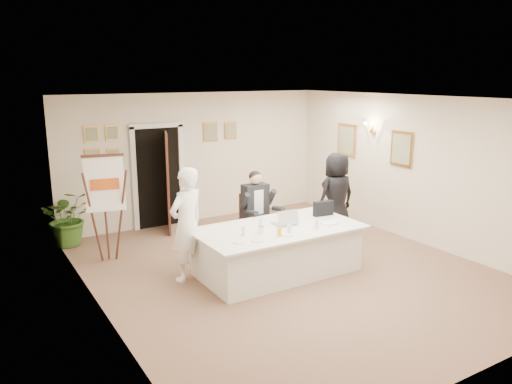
{
  "coord_description": "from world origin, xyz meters",
  "views": [
    {
      "loc": [
        -4.47,
        -6.38,
        3.16
      ],
      "look_at": [
        -0.23,
        0.6,
        1.24
      ],
      "focal_mm": 35.0,
      "sensor_mm": 36.0,
      "label": 1
    }
  ],
  "objects": [
    {
      "name": "laptop_bag",
      "position": [
        0.86,
        0.15,
        0.9
      ],
      "size": [
        0.37,
        0.14,
        0.26
      ],
      "primitive_type": "cube",
      "rotation": [
        0.0,
        0.0,
        -0.1
      ],
      "color": "black",
      "rests_on": "conference_table"
    },
    {
      "name": "conference_table",
      "position": [
        -0.19,
        -0.01,
        0.39
      ],
      "size": [
        2.68,
        1.43,
        0.78
      ],
      "color": "white",
      "rests_on": "floor"
    },
    {
      "name": "laptop",
      "position": [
        -0.01,
        0.09,
        0.91
      ],
      "size": [
        0.39,
        0.4,
        0.28
      ],
      "primitive_type": null,
      "rotation": [
        0.0,
        0.0,
        -0.07
      ],
      "color": "#B7BABC",
      "rests_on": "conference_table"
    },
    {
      "name": "standing_woman",
      "position": [
        1.79,
        0.9,
        0.85
      ],
      "size": [
        0.84,
        0.54,
        1.71
      ],
      "primitive_type": "imported",
      "rotation": [
        0.0,
        0.0,
        3.14
      ],
      "color": "black",
      "rests_on": "floor"
    },
    {
      "name": "flip_chart",
      "position": [
        -2.41,
        1.92,
        0.85
      ],
      "size": [
        0.66,
        0.46,
        1.85
      ],
      "color": "#3C1C13",
      "rests_on": "floor"
    },
    {
      "name": "potted_palm",
      "position": [
        -2.8,
        3.2,
        0.54
      ],
      "size": [
        0.99,
        0.87,
        1.08
      ],
      "primitive_type": "imported",
      "rotation": [
        0.0,
        0.0,
        -0.02
      ],
      "color": "#386421",
      "rests_on": "floor"
    },
    {
      "name": "wall_sconce",
      "position": [
        2.9,
        1.2,
        2.1
      ],
      "size": [
        0.2,
        0.3,
        0.24
      ],
      "primitive_type": null,
      "color": "gold",
      "rests_on": "wall_right"
    },
    {
      "name": "wall_right",
      "position": [
        3.0,
        0.0,
        1.4
      ],
      "size": [
        0.1,
        7.0,
        2.8
      ],
      "primitive_type": "cube",
      "color": "beige",
      "rests_on": "floor"
    },
    {
      "name": "wall_left",
      "position": [
        -3.0,
        0.0,
        1.4
      ],
      "size": [
        0.1,
        7.0,
        2.8
      ],
      "primitive_type": "cube",
      "color": "beige",
      "rests_on": "floor"
    },
    {
      "name": "glass_d",
      "position": [
        -0.42,
        0.15,
        0.84
      ],
      "size": [
        0.08,
        0.08,
        0.14
      ],
      "primitive_type": "cylinder",
      "rotation": [
        0.0,
        0.0,
        -0.27
      ],
      "color": "silver",
      "rests_on": "conference_table"
    },
    {
      "name": "floor",
      "position": [
        0.0,
        0.0,
        0.0
      ],
      "size": [
        7.0,
        7.0,
        0.0
      ],
      "primitive_type": "plane",
      "color": "brown",
      "rests_on": "ground"
    },
    {
      "name": "standing_man",
      "position": [
        -1.55,
        0.5,
        0.9
      ],
      "size": [
        0.77,
        0.65,
        1.8
      ],
      "primitive_type": "imported",
      "rotation": [
        0.0,
        0.0,
        3.53
      ],
      "color": "white",
      "rests_on": "floor"
    },
    {
      "name": "plate_left",
      "position": [
        -1.08,
        -0.33,
        0.78
      ],
      "size": [
        0.25,
        0.25,
        0.01
      ],
      "primitive_type": "cylinder",
      "rotation": [
        0.0,
        0.0,
        0.26
      ],
      "color": "white",
      "rests_on": "conference_table"
    },
    {
      "name": "paper_stack",
      "position": [
        0.65,
        -0.31,
        0.79
      ],
      "size": [
        0.3,
        0.23,
        0.03
      ],
      "primitive_type": "cube",
      "rotation": [
        0.0,
        0.0,
        0.17
      ],
      "color": "white",
      "rests_on": "conference_table"
    },
    {
      "name": "steel_jug",
      "position": [
        -0.59,
        -0.14,
        0.83
      ],
      "size": [
        0.09,
        0.09,
        0.11
      ],
      "primitive_type": "cylinder",
      "rotation": [
        0.0,
        0.0,
        0.03
      ],
      "color": "silver",
      "rests_on": "conference_table"
    },
    {
      "name": "oj_glass",
      "position": [
        -0.43,
        -0.4,
        0.84
      ],
      "size": [
        0.08,
        0.08,
        0.13
      ],
      "primitive_type": "cylinder",
      "rotation": [
        0.0,
        0.0,
        -0.34
      ],
      "color": "#FFA915",
      "rests_on": "conference_table"
    },
    {
      "name": "seated_man",
      "position": [
        0.1,
        1.12,
        0.75
      ],
      "size": [
        0.65,
        0.69,
        1.49
      ],
      "primitive_type": null,
      "rotation": [
        0.0,
        0.0,
        -0.01
      ],
      "color": "black",
      "rests_on": "floor"
    },
    {
      "name": "wall_back",
      "position": [
        0.0,
        3.5,
        1.4
      ],
      "size": [
        6.0,
        0.1,
        2.8
      ],
      "primitive_type": "cube",
      "color": "beige",
      "rests_on": "floor"
    },
    {
      "name": "plate_mid",
      "position": [
        -0.82,
        -0.41,
        0.78
      ],
      "size": [
        0.22,
        0.22,
        0.01
      ],
      "primitive_type": "cylinder",
      "rotation": [
        0.0,
        0.0,
        0.05
      ],
      "color": "white",
      "rests_on": "conference_table"
    },
    {
      "name": "glass_b",
      "position": [
        -0.22,
        -0.37,
        0.84
      ],
      "size": [
        0.07,
        0.07,
        0.14
      ],
      "primitive_type": "cylinder",
      "rotation": [
        0.0,
        0.0,
        0.1
      ],
      "color": "silver",
      "rests_on": "conference_table"
    },
    {
      "name": "wall_front",
      "position": [
        0.0,
        -3.5,
        1.4
      ],
      "size": [
        6.0,
        0.1,
        2.8
      ],
      "primitive_type": "cube",
      "color": "beige",
      "rests_on": "floor"
    },
    {
      "name": "doorway",
      "position": [
        -0.88,
        3.32,
        1.04
      ],
      "size": [
        1.14,
        0.86,
        2.2
      ],
      "color": "black",
      "rests_on": "floor"
    },
    {
      "name": "glass_c",
      "position": [
        0.31,
        -0.37,
        0.84
      ],
      "size": [
        0.08,
        0.08,
        0.14
      ],
      "primitive_type": "cylinder",
      "rotation": [
        0.0,
        0.0,
        0.23
      ],
      "color": "silver",
      "rests_on": "conference_table"
    },
    {
      "name": "ceiling",
      "position": [
        0.0,
        0.0,
        2.8
      ],
      "size": [
        6.0,
        7.0,
        0.02
      ],
      "primitive_type": "cube",
      "color": "white",
      "rests_on": "wall_back"
    },
    {
      "name": "pictures_right_wall",
      "position": [
        2.97,
        1.2,
        1.75
      ],
      "size": [
        0.06,
        2.2,
        0.8
      ],
      "primitive_type": null,
      "color": "#C48C43",
      "rests_on": "wall_right"
    },
    {
      "name": "pictures_back_wall",
      "position": [
        -0.8,
        3.47,
        1.85
      ],
      "size": [
        3.4,
        0.06,
        0.8
      ],
      "primitive_type": null,
      "color": "#C48C43",
      "rests_on": "wall_back"
    },
    {
      "name": "plate_near",
      "position": [
        -0.3,
        -0.41,
        0.78
      ],
      "size": [
        0.25,
        0.25,
        0.01
      ],
      "primitive_type": "cylinder",
      "rotation": [
        0.0,
        0.0,
        0.32
      ],
      "color": "white",
      "rests_on": "conference_table"
    },
    {
      "name": "glass_a",
      "position": [
        -0.87,
        -0.09,
        0.84
      ],
      "size": [
        0.07,
        0.07,
        0.14
      ],
      "primitive_type": "cylinder",
      "rotation": [
        0.0,
        0.0,
        -0.06
      ],
      "color": "silver",
      "rests_on": "conference_table"
    }
  ]
}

